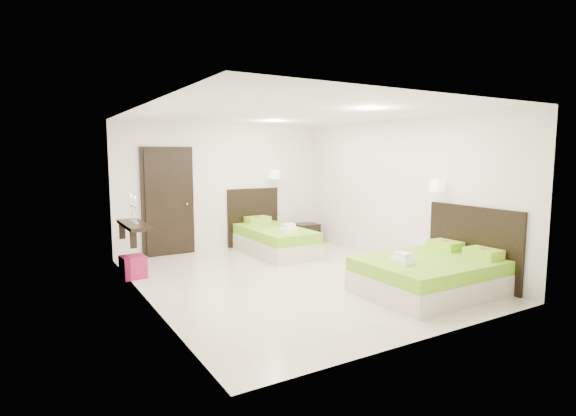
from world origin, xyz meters
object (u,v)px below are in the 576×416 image
bed_double (433,273)px  nightstand (306,233)px  ottoman (133,267)px  bed_single (273,238)px

bed_double → nightstand: 3.97m
nightstand → ottoman: bearing=-162.9°
nightstand → ottoman: 4.05m
nightstand → ottoman: size_ratio=1.38×
bed_single → ottoman: 2.87m
nightstand → bed_single: bearing=-153.6°
bed_double → nightstand: (0.39, 3.95, -0.07)m
bed_single → nightstand: (1.11, 0.47, -0.08)m
bed_double → nightstand: bed_double is taller
bed_single → nightstand: 1.21m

